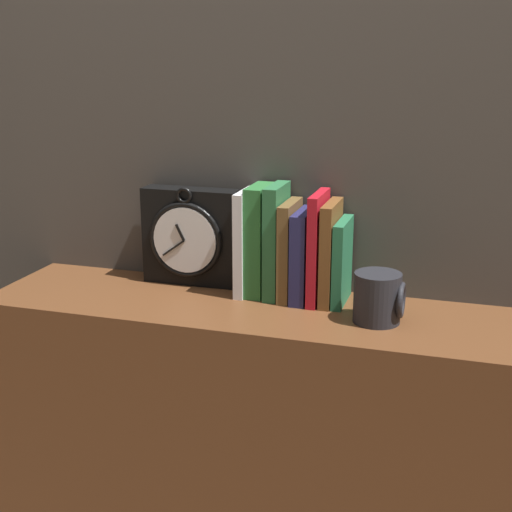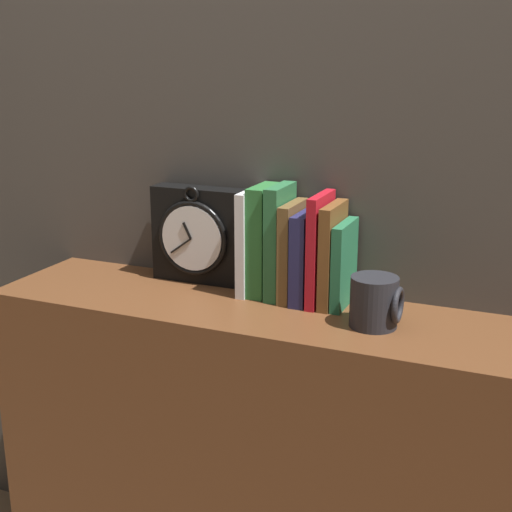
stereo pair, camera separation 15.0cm
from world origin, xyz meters
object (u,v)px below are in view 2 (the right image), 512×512
at_px(book_slot0_white, 250,242).
at_px(book_slot7_green, 344,265).
at_px(book_slot5_red, 320,249).
at_px(mug, 375,302).
at_px(book_slot4_navy, 306,257).
at_px(book_slot6_brown, 333,255).
at_px(clock, 198,235).
at_px(book_slot2_green, 280,242).
at_px(book_slot3_brown, 293,251).
at_px(book_slot1_green, 263,240).

distance_m(book_slot0_white, book_slot7_green, 0.22).
xyz_separation_m(book_slot5_red, mug, (0.15, -0.09, -0.07)).
xyz_separation_m(book_slot0_white, book_slot7_green, (0.22, -0.00, -0.03)).
relative_size(book_slot4_navy, book_slot6_brown, 0.90).
height_order(clock, book_slot2_green, book_slot2_green).
xyz_separation_m(book_slot6_brown, mug, (0.12, -0.09, -0.06)).
bearing_deg(book_slot5_red, book_slot6_brown, 2.27).
height_order(book_slot2_green, book_slot3_brown, book_slot2_green).
distance_m(clock, book_slot4_navy, 0.28).
height_order(book_slot3_brown, book_slot4_navy, book_slot3_brown).
bearing_deg(book_slot0_white, book_slot4_navy, -2.49).
bearing_deg(book_slot1_green, book_slot5_red, -4.28).
relative_size(book_slot4_navy, book_slot5_red, 0.83).
bearing_deg(clock, book_slot3_brown, -6.73).
xyz_separation_m(book_slot1_green, mug, (0.28, -0.10, -0.07)).
distance_m(book_slot2_green, book_slot4_navy, 0.07).
height_order(book_slot5_red, mug, book_slot5_red).
xyz_separation_m(book_slot0_white, book_slot1_green, (0.03, 0.00, 0.01)).
bearing_deg(book_slot7_green, book_slot3_brown, 179.66).
bearing_deg(book_slot2_green, book_slot3_brown, -5.88).
relative_size(book_slot2_green, mug, 2.44).
height_order(clock, book_slot0_white, same).
bearing_deg(clock, book_slot7_green, -4.68).
bearing_deg(book_slot3_brown, book_slot1_green, 174.48).
height_order(book_slot2_green, book_slot6_brown, book_slot2_green).
distance_m(clock, book_slot3_brown, 0.25).
height_order(book_slot6_brown, mug, book_slot6_brown).
height_order(clock, book_slot7_green, clock).
bearing_deg(book_slot1_green, book_slot3_brown, -5.52).
height_order(book_slot5_red, book_slot7_green, book_slot5_red).
bearing_deg(book_slot6_brown, book_slot2_green, 177.52).
height_order(book_slot0_white, mug, book_slot0_white).
height_order(book_slot4_navy, book_slot7_green, book_slot4_navy).
bearing_deg(book_slot4_navy, book_slot2_green, 175.25).
height_order(book_slot0_white, book_slot1_green, book_slot1_green).
bearing_deg(book_slot7_green, book_slot2_green, 178.50).
distance_m(book_slot1_green, book_slot2_green, 0.04).
xyz_separation_m(book_slot1_green, book_slot4_navy, (0.10, -0.01, -0.02)).
bearing_deg(book_slot3_brown, book_slot5_red, -2.89).
xyz_separation_m(clock, book_slot3_brown, (0.25, -0.03, -0.01)).
relative_size(book_slot0_white, book_slot4_navy, 1.18).
distance_m(book_slot3_brown, book_slot6_brown, 0.09).
bearing_deg(mug, book_slot3_brown, 155.65).
distance_m(book_slot4_navy, book_slot5_red, 0.04).
relative_size(book_slot3_brown, book_slot6_brown, 0.98).
distance_m(book_slot5_red, book_slot7_green, 0.06).
relative_size(book_slot0_white, book_slot7_green, 1.28).
xyz_separation_m(clock, book_slot2_green, (0.22, -0.03, 0.01)).
distance_m(book_slot2_green, book_slot3_brown, 0.04).
bearing_deg(mug, book_slot0_white, 162.44).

